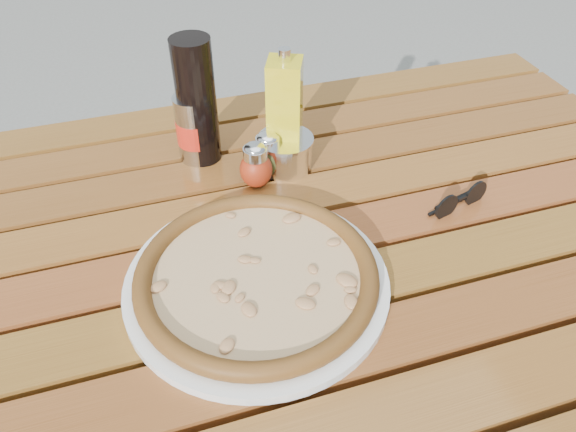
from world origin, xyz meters
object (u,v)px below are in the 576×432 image
object	(u,v)px
pizza	(257,275)
pepper_shaker	(256,165)
table	(292,274)
parmesan_tin	(285,152)
plate	(257,283)
oregano_shaker	(268,155)
soda_can	(196,129)
olive_oil_cruet	(285,114)
dark_bottle	(197,102)
sunglasses	(460,200)

from	to	relation	value
pizza	pepper_shaker	bearing A→B (deg)	75.06
table	parmesan_tin	size ratio (longest dim) A/B	13.76
plate	oregano_shaker	distance (m)	0.26
table	soda_can	xyz separation A→B (m)	(-0.09, 0.26, 0.13)
table	olive_oil_cruet	world-z (taller)	olive_oil_cruet
dark_bottle	olive_oil_cruet	distance (m)	0.15
table	parmesan_tin	bearing A→B (deg)	75.69
table	dark_bottle	bearing A→B (deg)	108.61
olive_oil_cruet	dark_bottle	bearing A→B (deg)	156.73
pepper_shaker	olive_oil_cruet	world-z (taller)	olive_oil_cruet
table	pizza	distance (m)	0.14
dark_bottle	sunglasses	size ratio (longest dim) A/B	2.01
pepper_shaker	dark_bottle	size ratio (longest dim) A/B	0.37
table	plate	xyz separation A→B (m)	(-0.07, -0.07, 0.08)
pepper_shaker	dark_bottle	bearing A→B (deg)	123.34
plate	table	bearing A→B (deg)	45.22
pepper_shaker	oregano_shaker	world-z (taller)	same
sunglasses	plate	bearing A→B (deg)	175.53
olive_oil_cruet	parmesan_tin	distance (m)	0.07
table	oregano_shaker	distance (m)	0.21
soda_can	olive_oil_cruet	distance (m)	0.16
oregano_shaker	soda_can	size ratio (longest dim) A/B	0.68
table	pepper_shaker	xyz separation A→B (m)	(-0.02, 0.15, 0.11)
pizza	pepper_shaker	size ratio (longest dim) A/B	4.63
sunglasses	parmesan_tin	bearing A→B (deg)	125.43
dark_bottle	soda_can	xyz separation A→B (m)	(-0.01, 0.00, -0.05)
pepper_shaker	plate	bearing A→B (deg)	-104.94
pizza	soda_can	distance (m)	0.33
table	pepper_shaker	world-z (taller)	pepper_shaker
soda_can	table	bearing A→B (deg)	-70.06
plate	sunglasses	world-z (taller)	sunglasses
dark_bottle	plate	bearing A→B (deg)	-88.09
pizza	dark_bottle	world-z (taller)	dark_bottle
table	olive_oil_cruet	xyz separation A→B (m)	(0.05, 0.20, 0.17)
pepper_shaker	sunglasses	size ratio (longest dim) A/B	0.75
parmesan_tin	sunglasses	distance (m)	0.30
pizza	pepper_shaker	xyz separation A→B (m)	(0.06, 0.22, 0.02)
table	olive_oil_cruet	bearing A→B (deg)	75.74
olive_oil_cruet	sunglasses	distance (m)	0.32
olive_oil_cruet	sunglasses	bearing A→B (deg)	-42.31
table	olive_oil_cruet	size ratio (longest dim) A/B	6.67
pepper_shaker	pizza	bearing A→B (deg)	-104.94
pepper_shaker	sunglasses	bearing A→B (deg)	-28.36
table	sunglasses	bearing A→B (deg)	-2.08
pizza	parmesan_tin	size ratio (longest dim) A/B	3.73
plate	dark_bottle	bearing A→B (deg)	91.91
oregano_shaker	parmesan_tin	bearing A→B (deg)	15.36
dark_bottle	soda_can	size ratio (longest dim) A/B	1.83
pepper_shaker	dark_bottle	world-z (taller)	dark_bottle
table	dark_bottle	xyz separation A→B (m)	(-0.09, 0.25, 0.19)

